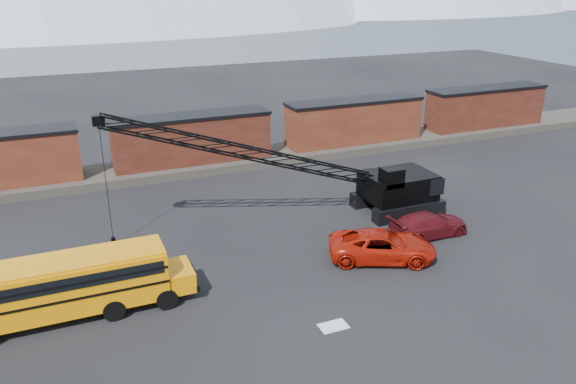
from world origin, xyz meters
The scene contains 10 objects.
ground centered at (0.00, 0.00, 0.00)m, with size 160.00×160.00×0.00m, color black.
gravel_berm centered at (0.00, 22.00, 0.35)m, with size 120.00×5.00×0.70m, color #4B453E.
boxcar_mid centered at (0.00, 22.00, 2.76)m, with size 13.70×3.10×4.17m.
boxcar_east_near centered at (16.00, 22.00, 2.76)m, with size 13.70×3.10×4.17m.
boxcar_east_far centered at (32.00, 22.00, 2.76)m, with size 13.70×3.10×4.17m.
snow_patch centered at (0.50, -4.00, 0.01)m, with size 1.40×0.90×0.02m, color silver.
school_bus centered at (-11.11, 1.86, 1.79)m, with size 11.65×2.65×3.19m.
red_pickup centered at (6.33, 1.07, 0.89)m, with size 2.95×6.39×1.78m, color #A71608.
maroon_suv centered at (10.86, 2.70, 0.80)m, with size 2.25×5.53×1.60m, color #510E13.
crawler_crane centered at (1.93, 8.17, 4.86)m, with size 22.97×4.52×8.62m.
Camera 1 is at (-10.52, -24.46, 16.04)m, focal length 35.00 mm.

